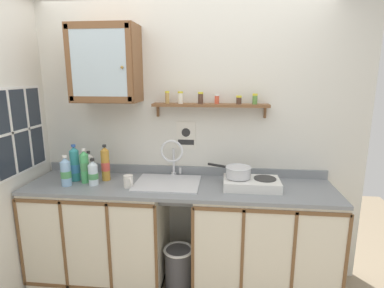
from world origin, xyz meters
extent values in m
cube|color=silver|center=(0.00, 0.73, 1.34)|extent=(3.23, 0.05, 2.69)
cube|color=black|center=(-0.72, 0.44, 0.04)|extent=(1.13, 0.53, 0.08)
cube|color=beige|center=(-0.72, 0.41, 0.51)|extent=(1.15, 0.59, 0.85)
cube|color=brown|center=(-0.72, 0.11, 0.89)|extent=(1.15, 0.01, 0.03)
cube|color=brown|center=(-0.72, 0.11, 0.13)|extent=(1.15, 0.01, 0.03)
cube|color=brown|center=(-1.30, 0.11, 0.51)|extent=(0.02, 0.01, 0.78)
cube|color=brown|center=(-0.91, 0.11, 0.51)|extent=(0.02, 0.01, 0.78)
cube|color=brown|center=(-0.53, 0.11, 0.51)|extent=(0.02, 0.01, 0.78)
cube|color=brown|center=(-0.14, 0.11, 0.51)|extent=(0.02, 0.01, 0.78)
cube|color=black|center=(0.72, 0.44, 0.04)|extent=(1.12, 0.53, 0.08)
cube|color=beige|center=(0.72, 0.41, 0.51)|extent=(1.15, 0.59, 0.85)
cube|color=brown|center=(0.72, 0.11, 0.89)|extent=(1.15, 0.01, 0.03)
cube|color=brown|center=(0.15, 0.11, 0.51)|extent=(0.02, 0.01, 0.78)
cube|color=brown|center=(0.53, 0.11, 0.51)|extent=(0.02, 0.01, 0.78)
cube|color=brown|center=(0.91, 0.11, 0.51)|extent=(0.02, 0.01, 0.78)
cube|color=brown|center=(1.30, 0.11, 0.51)|extent=(0.02, 0.01, 0.78)
cube|color=gray|center=(0.00, 0.41, 0.95)|extent=(2.59, 0.62, 0.03)
cube|color=gray|center=(0.00, 0.70, 1.00)|extent=(2.59, 0.02, 0.08)
cube|color=silver|center=(-0.10, 0.43, 0.97)|extent=(0.55, 0.44, 0.01)
cube|color=slate|center=(-0.10, 0.43, 0.85)|extent=(0.47, 0.36, 0.01)
cube|color=slate|center=(-0.10, 0.61, 0.90)|extent=(0.47, 0.01, 0.12)
cube|color=slate|center=(-0.10, 0.25, 0.90)|extent=(0.47, 0.01, 0.12)
cylinder|color=#4C4C51|center=(-0.10, 0.43, 0.85)|extent=(0.04, 0.04, 0.01)
cylinder|color=silver|center=(-0.09, 0.67, 0.97)|extent=(0.05, 0.05, 0.02)
cylinder|color=silver|center=(-0.09, 0.67, 1.10)|extent=(0.02, 0.02, 0.23)
torus|color=silver|center=(-0.09, 0.58, 1.21)|extent=(0.20, 0.02, 0.20)
cylinder|color=silver|center=(-0.03, 0.67, 1.01)|extent=(0.02, 0.02, 0.06)
cube|color=silver|center=(0.60, 0.40, 1.00)|extent=(0.46, 0.28, 0.08)
cylinder|color=#2D2D2D|center=(0.49, 0.42, 1.04)|extent=(0.18, 0.18, 0.01)
cylinder|color=#2D2D2D|center=(0.71, 0.42, 1.04)|extent=(0.18, 0.18, 0.01)
cylinder|color=black|center=(0.49, 0.28, 1.00)|extent=(0.03, 0.02, 0.03)
cylinder|color=black|center=(0.71, 0.28, 1.00)|extent=(0.03, 0.02, 0.03)
cylinder|color=silver|center=(0.49, 0.42, 1.09)|extent=(0.20, 0.20, 0.09)
torus|color=silver|center=(0.49, 0.42, 1.13)|extent=(0.21, 0.21, 0.01)
cylinder|color=black|center=(0.32, 0.50, 1.12)|extent=(0.17, 0.10, 0.02)
cylinder|color=teal|center=(-0.92, 0.43, 1.10)|extent=(0.08, 0.08, 0.27)
cone|color=teal|center=(-0.92, 0.43, 1.25)|extent=(0.08, 0.08, 0.04)
cylinder|color=#2D59B2|center=(-0.92, 0.43, 1.28)|extent=(0.04, 0.04, 0.02)
cylinder|color=#3F8CCC|center=(-0.92, 0.43, 1.07)|extent=(0.08, 0.08, 0.08)
cylinder|color=#4CB266|center=(-0.81, 0.39, 1.09)|extent=(0.07, 0.07, 0.25)
cone|color=#4CB266|center=(-0.81, 0.39, 1.23)|extent=(0.07, 0.07, 0.03)
cylinder|color=white|center=(-0.81, 0.39, 1.25)|extent=(0.03, 0.03, 0.02)
cylinder|color=#4C9959|center=(-0.81, 0.39, 1.11)|extent=(0.07, 0.07, 0.07)
cylinder|color=silver|center=(-0.72, 0.34, 1.05)|extent=(0.08, 0.08, 0.18)
cone|color=silver|center=(-0.72, 0.34, 1.16)|extent=(0.08, 0.08, 0.04)
cylinder|color=#262626|center=(-0.72, 0.34, 1.18)|extent=(0.04, 0.04, 0.02)
cylinder|color=#4C9959|center=(-0.72, 0.34, 1.04)|extent=(0.08, 0.08, 0.05)
cylinder|color=gold|center=(-0.66, 0.47, 1.10)|extent=(0.07, 0.07, 0.27)
cone|color=gold|center=(-0.66, 0.47, 1.25)|extent=(0.07, 0.07, 0.03)
cylinder|color=#262626|center=(-0.66, 0.47, 1.27)|extent=(0.03, 0.03, 0.02)
cylinder|color=#D84C3F|center=(-0.66, 0.47, 1.09)|extent=(0.07, 0.07, 0.08)
cylinder|color=white|center=(-0.84, 0.53, 1.06)|extent=(0.07, 0.07, 0.19)
cone|color=white|center=(-0.84, 0.53, 1.17)|extent=(0.07, 0.07, 0.03)
cylinder|color=#262626|center=(-0.84, 0.53, 1.20)|extent=(0.03, 0.03, 0.02)
cylinder|color=#3F8CCC|center=(-0.84, 0.53, 1.08)|extent=(0.07, 0.07, 0.05)
cylinder|color=#8CB7E0|center=(-0.94, 0.30, 1.06)|extent=(0.08, 0.08, 0.20)
cone|color=#8CB7E0|center=(-0.94, 0.30, 1.18)|extent=(0.08, 0.08, 0.04)
cylinder|color=white|center=(-0.94, 0.30, 1.21)|extent=(0.04, 0.04, 0.02)
cylinder|color=#4C9959|center=(-0.94, 0.30, 1.06)|extent=(0.09, 0.09, 0.06)
cylinder|color=white|center=(-0.41, 0.32, 1.01)|extent=(0.08, 0.08, 0.10)
torus|color=white|center=(-0.38, 0.28, 1.02)|extent=(0.05, 0.06, 0.07)
cube|color=brown|center=(-0.64, 0.56, 1.96)|extent=(0.56, 0.30, 0.64)
cube|color=silver|center=(-0.64, 0.40, 1.96)|extent=(0.46, 0.01, 0.52)
cube|color=brown|center=(-0.89, 0.40, 1.96)|extent=(0.04, 0.01, 0.60)
cube|color=brown|center=(-0.39, 0.40, 1.96)|extent=(0.04, 0.01, 0.60)
cube|color=brown|center=(-0.64, 0.40, 2.25)|extent=(0.53, 0.01, 0.05)
cube|color=brown|center=(-0.64, 0.40, 1.68)|extent=(0.53, 0.01, 0.05)
sphere|color=olive|center=(-0.44, 0.39, 1.93)|extent=(0.02, 0.02, 0.02)
cube|color=brown|center=(0.24, 0.64, 1.62)|extent=(1.01, 0.14, 0.02)
cube|color=brown|center=(-0.23, 0.69, 1.56)|extent=(0.02, 0.03, 0.10)
cube|color=brown|center=(0.72, 0.69, 1.56)|extent=(0.02, 0.03, 0.10)
cylinder|color=tan|center=(-0.13, 0.62, 1.67)|extent=(0.04, 0.04, 0.09)
cylinder|color=yellow|center=(-0.13, 0.62, 1.73)|extent=(0.04, 0.04, 0.02)
cylinder|color=silver|center=(-0.01, 0.62, 1.67)|extent=(0.04, 0.04, 0.09)
cylinder|color=yellow|center=(-0.01, 0.62, 1.73)|extent=(0.05, 0.05, 0.02)
cylinder|color=#4C3326|center=(0.16, 0.63, 1.67)|extent=(0.04, 0.04, 0.08)
cylinder|color=yellow|center=(0.16, 0.63, 1.72)|extent=(0.05, 0.05, 0.02)
cylinder|color=#CC4C33|center=(0.30, 0.63, 1.66)|extent=(0.04, 0.04, 0.07)
cylinder|color=white|center=(0.30, 0.63, 1.71)|extent=(0.04, 0.04, 0.02)
cylinder|color=#4C3326|center=(0.49, 0.63, 1.66)|extent=(0.04, 0.04, 0.06)
cylinder|color=yellow|center=(0.49, 0.63, 1.69)|extent=(0.05, 0.05, 0.02)
cylinder|color=#598C3F|center=(0.62, 0.63, 1.67)|extent=(0.04, 0.04, 0.07)
cylinder|color=yellow|center=(0.62, 0.63, 1.71)|extent=(0.04, 0.04, 0.02)
cube|color=silver|center=(0.02, 0.70, 1.33)|extent=(0.17, 0.01, 0.26)
cube|color=#262626|center=(0.02, 0.70, 1.27)|extent=(0.15, 0.00, 0.05)
cylinder|color=#262626|center=(0.02, 0.70, 1.36)|extent=(0.08, 0.00, 0.08)
cube|color=#262D38|center=(-1.30, 0.30, 1.42)|extent=(0.01, 0.60, 0.67)
cube|color=white|center=(-1.31, 0.30, 1.42)|extent=(0.02, 0.64, 0.71)
cube|color=white|center=(-1.30, 0.19, 1.42)|extent=(0.01, 0.02, 0.67)
cube|color=white|center=(-1.30, 0.41, 1.42)|extent=(0.01, 0.02, 0.67)
cube|color=white|center=(-1.30, 0.30, 1.42)|extent=(0.01, 0.60, 0.02)
cylinder|color=#4C4C51|center=(0.00, 0.33, 0.20)|extent=(0.23, 0.23, 0.40)
torus|color=white|center=(0.00, 0.33, 0.40)|extent=(0.26, 0.26, 0.02)
camera|label=1|loc=(0.38, -2.06, 1.88)|focal=29.11mm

